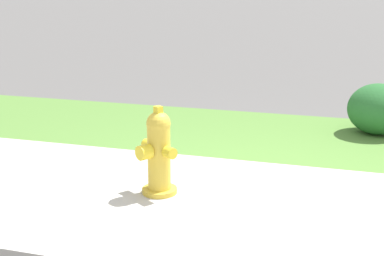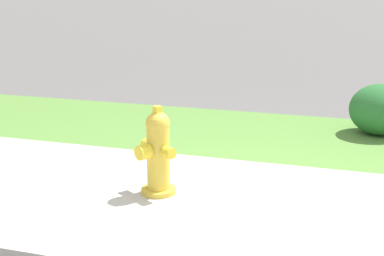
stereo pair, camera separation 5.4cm
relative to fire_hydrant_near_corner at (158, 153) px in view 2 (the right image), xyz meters
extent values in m
plane|color=#5B5956|center=(0.82, -0.10, -0.35)|extent=(120.00, 120.00, 0.00)
cube|color=#BCB7AD|center=(0.82, -0.10, -0.35)|extent=(18.00, 2.24, 0.01)
cube|color=#568438|center=(0.82, 2.05, -0.35)|extent=(18.00, 2.06, 0.01)
cylinder|color=gold|center=(0.00, 0.01, -0.33)|extent=(0.29, 0.29, 0.05)
cylinder|color=gold|center=(0.00, 0.01, -0.03)|extent=(0.19, 0.19, 0.55)
sphere|color=gold|center=(0.00, 0.01, 0.24)|extent=(0.19, 0.19, 0.19)
cube|color=yellow|center=(0.00, 0.01, 0.36)|extent=(0.08, 0.08, 0.06)
cylinder|color=yellow|center=(0.12, -0.07, 0.03)|extent=(0.12, 0.12, 0.09)
cylinder|color=yellow|center=(-0.11, 0.08, 0.03)|extent=(0.12, 0.12, 0.09)
cylinder|color=yellow|center=(-0.07, -0.12, 0.03)|extent=(0.15, 0.15, 0.12)
ellipsoid|color=#28662D|center=(1.76, 2.45, -0.06)|extent=(0.69, 0.69, 0.58)
camera|label=1|loc=(1.44, -3.85, 1.31)|focal=50.00mm
camera|label=2|loc=(1.49, -3.83, 1.31)|focal=50.00mm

